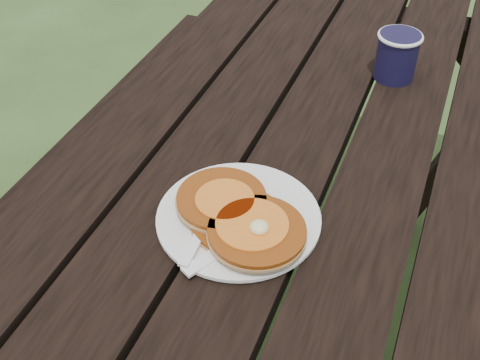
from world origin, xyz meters
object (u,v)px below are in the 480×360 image
at_px(plate, 239,218).
at_px(picnic_table, 293,271).
at_px(coffee_cup, 397,53).
at_px(pancake_stack, 240,218).

bearing_deg(plate, picnic_table, 83.19).
bearing_deg(coffee_cup, picnic_table, -113.80).
relative_size(pancake_stack, coffee_cup, 2.23).
bearing_deg(plate, coffee_cup, 74.37).
relative_size(picnic_table, coffee_cup, 18.88).
bearing_deg(picnic_table, pancake_stack, -94.68).
height_order(pancake_stack, coffee_cup, coffee_cup).
height_order(picnic_table, plate, plate).
distance_m(picnic_table, pancake_stack, 0.49).
xyz_separation_m(picnic_table, pancake_stack, (-0.02, -0.27, 0.41)).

